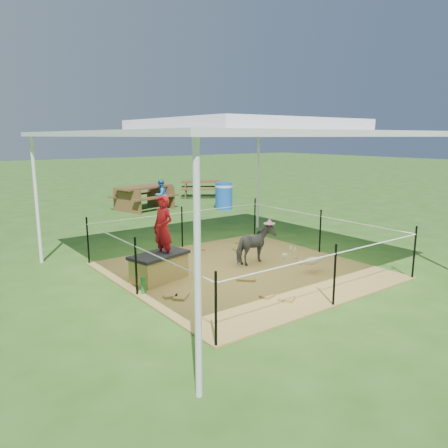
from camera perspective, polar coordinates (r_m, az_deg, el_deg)
ground at (r=8.63m, az=2.39°, el=-6.17°), size 90.00×90.00×0.00m
hay_patch at (r=8.63m, az=2.39°, el=-6.08°), size 4.60×4.60×0.03m
canopy_tent at (r=8.23m, az=2.55°, el=11.99°), size 6.30×6.30×2.90m
rope_fence at (r=8.46m, az=2.43°, el=-2.02°), size 4.54×4.54×1.00m
straw_bale at (r=8.04m, az=-8.44°, el=-5.74°), size 1.10×0.74×0.45m
dark_cloth at (r=7.97m, az=-8.49°, el=-4.02°), size 1.17×0.81×0.06m
woman at (r=7.89m, az=-7.97°, el=0.11°), size 0.39×0.50×1.20m
green_bottle at (r=7.45m, az=-10.51°, el=-7.89°), size 0.09×0.09×0.28m
pony at (r=8.95m, az=4.08°, el=-2.76°), size 0.99×0.59×0.78m
pink_hat at (r=8.85m, az=4.12°, el=0.05°), size 0.24×0.24×0.11m
foal at (r=8.53m, az=11.40°, el=-4.56°), size 0.99×0.62×0.53m
trash_barrel at (r=15.79m, az=-0.02°, el=3.68°), size 0.78×0.78×0.96m
picnic_table_near at (r=16.01m, az=-10.36°, el=3.40°), size 2.35×1.95×0.85m
picnic_table_far at (r=18.93m, az=-2.98°, el=4.58°), size 2.12×1.98×0.72m
distant_person at (r=15.63m, az=-8.27°, el=3.76°), size 0.66×0.60×1.11m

